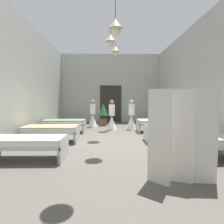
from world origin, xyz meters
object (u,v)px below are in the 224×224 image
(bed_right_row_2, at_px, (158,122))
(bed_right_row_0, at_px, (198,142))
(nurse_near_aisle, at_px, (112,119))
(nurse_far_aisle, at_px, (131,119))
(potted_plant, at_px, (103,113))
(privacy_screen, at_px, (182,137))
(bed_right_row_1, at_px, (172,129))
(bed_left_row_1, at_px, (51,130))
(patient_seated_primary, at_px, (163,118))
(bed_left_row_2, at_px, (64,123))
(bed_left_row_0, at_px, (27,143))
(nurse_mid_aisle, at_px, (93,117))

(bed_right_row_2, bearing_deg, bed_right_row_0, -90.00)
(nurse_near_aisle, distance_m, nurse_far_aisle, 1.02)
(bed_right_row_2, bearing_deg, nurse_near_aisle, 162.68)
(potted_plant, height_order, privacy_screen, privacy_screen)
(bed_right_row_1, relative_size, nurse_far_aisle, 1.28)
(bed_right_row_2, relative_size, potted_plant, 1.50)
(bed_left_row_1, relative_size, potted_plant, 1.50)
(potted_plant, bearing_deg, patient_seated_primary, -60.93)
(bed_left_row_2, xyz_separation_m, potted_plant, (1.71, 2.11, 0.28))
(bed_left_row_2, distance_m, bed_right_row_2, 4.31)
(bed_left_row_0, xyz_separation_m, potted_plant, (1.71, 5.91, 0.28))
(bed_left_row_0, height_order, bed_left_row_1, same)
(bed_right_row_2, distance_m, nurse_far_aisle, 1.42)
(bed_left_row_0, bearing_deg, potted_plant, 73.82)
(patient_seated_primary, distance_m, privacy_screen, 3.24)
(bed_left_row_2, xyz_separation_m, privacy_screen, (3.36, -5.12, 0.41))
(patient_seated_primary, bearing_deg, potted_plant, 119.07)
(privacy_screen, bearing_deg, patient_seated_primary, 100.31)
(bed_right_row_1, distance_m, privacy_screen, 3.38)
(bed_right_row_1, bearing_deg, bed_left_row_2, 156.22)
(bed_right_row_1, height_order, nurse_mid_aisle, nurse_mid_aisle)
(nurse_mid_aisle, distance_m, privacy_screen, 7.09)
(nurse_near_aisle, bearing_deg, nurse_mid_aisle, -91.79)
(bed_right_row_0, relative_size, bed_left_row_2, 1.00)
(bed_right_row_0, height_order, nurse_far_aisle, nurse_far_aisle)
(bed_right_row_1, height_order, bed_right_row_2, same)
(patient_seated_primary, bearing_deg, bed_left_row_1, 179.51)
(bed_right_row_1, distance_m, bed_left_row_2, 4.71)
(bed_left_row_1, bearing_deg, patient_seated_primary, -0.49)
(nurse_far_aisle, relative_size, patient_seated_primary, 1.86)
(bed_right_row_0, xyz_separation_m, potted_plant, (-2.60, 5.91, 0.28))
(bed_right_row_0, bearing_deg, patient_seated_primary, 100.62)
(bed_right_row_1, xyz_separation_m, nurse_near_aisle, (-2.13, 2.56, 0.09))
(bed_right_row_0, distance_m, privacy_screen, 1.68)
(nurse_near_aisle, distance_m, privacy_screen, 5.91)
(bed_left_row_1, distance_m, nurse_near_aisle, 3.37)
(nurse_near_aisle, xyz_separation_m, nurse_far_aisle, (1.00, 0.20, 0.00))
(nurse_near_aisle, relative_size, patient_seated_primary, 1.86)
(bed_right_row_2, height_order, nurse_near_aisle, nurse_near_aisle)
(bed_right_row_0, height_order, nurse_mid_aisle, nurse_mid_aisle)
(bed_right_row_2, distance_m, privacy_screen, 5.22)
(bed_right_row_0, relative_size, potted_plant, 1.50)
(bed_right_row_1, xyz_separation_m, nurse_far_aisle, (-1.12, 2.76, 0.09))
(nurse_far_aisle, bearing_deg, potted_plant, 42.70)
(privacy_screen, bearing_deg, nurse_mid_aisle, 129.12)
(nurse_near_aisle, distance_m, potted_plant, 1.53)
(bed_left_row_0, height_order, nurse_far_aisle, nurse_far_aisle)
(bed_left_row_0, relative_size, nurse_far_aisle, 1.28)
(bed_left_row_0, height_order, bed_right_row_2, same)
(nurse_far_aisle, distance_m, patient_seated_primary, 2.92)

